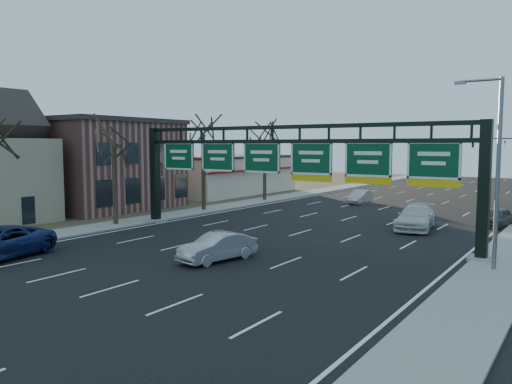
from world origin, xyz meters
The scene contains 16 objects.
ground centered at (0.00, 0.00, 0.00)m, with size 160.00×160.00×0.00m, color black.
sidewalk_left centered at (-12.80, 20.00, 0.06)m, with size 3.00×120.00×0.12m, color gray.
dirt_strip_left centered at (-25.00, 20.00, 0.03)m, with size 21.00×120.00×0.06m, color #473D2B.
lane_markings centered at (0.00, 20.00, 0.01)m, with size 21.60×120.00×0.01m, color white.
sign_gantry centered at (0.16, 8.00, 4.63)m, with size 24.60×1.20×7.20m.
brick_block centered at (-21.50, 11.00, 4.16)m, with size 10.40×12.40×8.30m.
cream_strip centered at (-21.48, 29.00, 2.36)m, with size 10.90×18.40×4.70m.
tree_gantry centered at (-12.80, 5.00, 7.11)m, with size 3.60×3.60×8.48m.
tree_mid centered at (-12.80, 15.00, 7.85)m, with size 3.60×3.60×9.24m.
tree_far centered at (-12.80, 25.00, 7.48)m, with size 3.60×3.60×8.86m.
streetlight_near centered at (12.47, 6.00, 5.08)m, with size 2.15×0.22×9.00m.
traffic_signal_mast centered at (5.69, 55.00, 5.50)m, with size 10.16×0.54×7.00m.
car_silver_sedan centered at (0.52, 0.39, 0.71)m, with size 1.51×4.32×1.42m, color #A4A4A8.
car_white_wagon centered at (6.01, 15.80, 0.82)m, with size 2.30×5.67×1.65m, color silver.
car_grey_far centered at (10.50, 20.49, 0.67)m, with size 1.57×3.91×1.33m, color #3E4043.
car_silver_distant centered at (-3.39, 28.33, 0.67)m, with size 1.41×4.04×1.33m, color #A8A8AD.
Camera 1 is at (16.34, -19.24, 5.91)m, focal length 35.00 mm.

